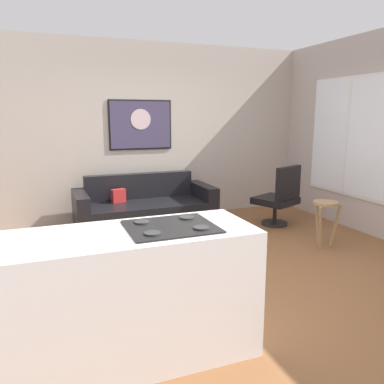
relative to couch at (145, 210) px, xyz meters
The scene contains 10 objects.
ground 1.88m from the couch, 80.66° to the right, with size 6.40×6.40×0.04m, color brown.
back_wall 1.31m from the couch, 62.90° to the left, with size 6.40×0.05×2.80m, color #B5A99C.
right_wall 3.49m from the couch, 27.68° to the right, with size 0.05×6.40×2.80m, color #B7A9A0.
couch is the anchor object (origin of this frame).
coffee_table 1.20m from the couch, 90.27° to the right, with size 1.06×0.59×0.40m.
armchair 2.06m from the couch, 17.93° to the right, with size 0.74×0.73×0.93m.
bar_stool 2.56m from the couch, 40.74° to the right, with size 0.36×0.36×0.60m.
kitchen_counter 3.16m from the couch, 106.21° to the right, with size 1.76×0.68×0.94m.
wall_painting 1.37m from the couch, 79.46° to the left, with size 1.01×0.03×0.78m.
window 3.22m from the couch, 17.95° to the right, with size 0.03×1.55×1.76m.
Camera 1 is at (-1.64, -3.61, 1.68)m, focal length 35.70 mm.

